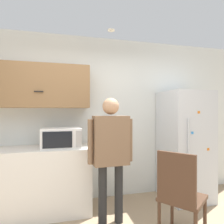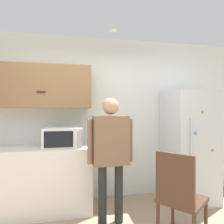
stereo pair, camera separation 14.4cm
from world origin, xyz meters
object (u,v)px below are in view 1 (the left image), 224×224
at_px(person, 111,147).
at_px(chair, 180,192).
at_px(microwave, 61,138).
at_px(refrigerator, 185,145).

height_order(person, chair, person).
xyz_separation_m(person, chair, (0.65, -0.55, -0.44)).
xyz_separation_m(microwave, refrigerator, (2.01, -0.00, -0.18)).
bearing_deg(microwave, refrigerator, -0.09).
height_order(refrigerator, chair, refrigerator).
bearing_deg(refrigerator, person, -162.54).
distance_m(person, refrigerator, 1.46).
xyz_separation_m(microwave, chair, (1.28, -0.99, -0.52)).
bearing_deg(chair, person, 11.88).
xyz_separation_m(microwave, person, (0.62, -0.44, -0.08)).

